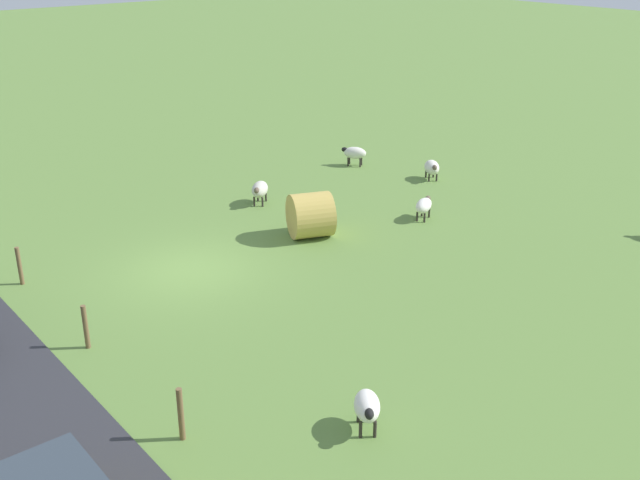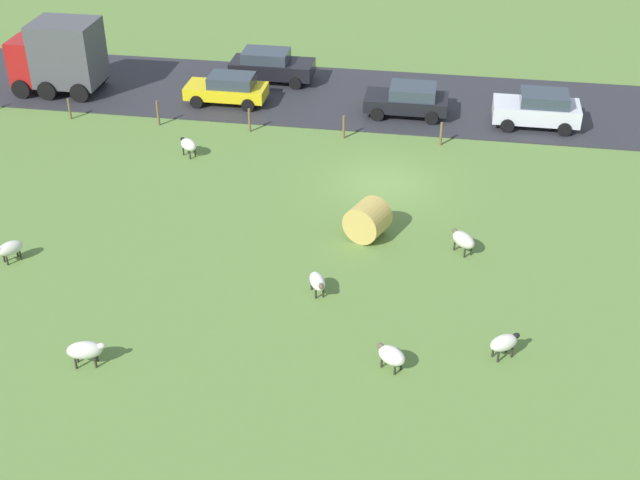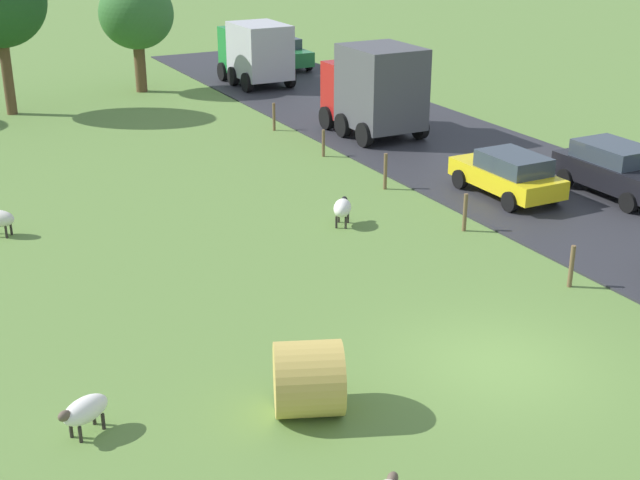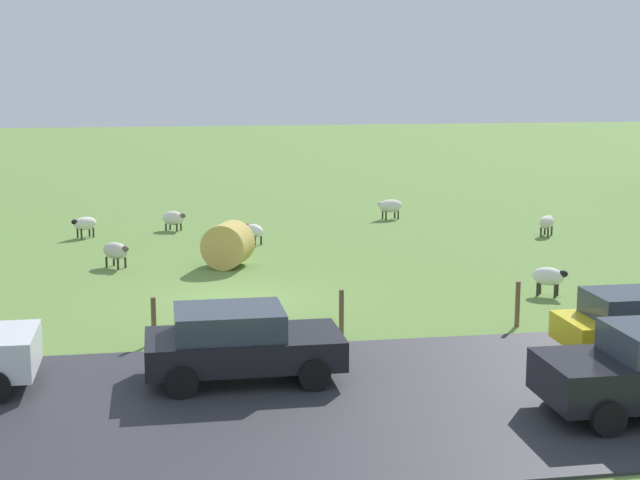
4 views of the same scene
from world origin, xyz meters
name	(u,v)px [view 3 (image 3 of 4)]	position (x,y,z in m)	size (l,w,h in m)	color
ground_plane	(496,363)	(0.00, 0.00, 0.00)	(160.00, 160.00, 0.00)	olive
sheep_0	(85,410)	(-8.33, 1.42, 0.49)	(1.10, 0.85, 0.74)	white
sheep_1	(342,208)	(1.14, 8.83, 0.55)	(0.96, 1.03, 0.82)	white
hay_bale_0	(309,379)	(-4.37, 0.18, 0.73)	(1.46, 1.46, 1.30)	tan
tree_1	(136,15)	(1.47, 30.48, 3.82)	(3.67, 3.67, 5.59)	brown
fence_post_1	(571,266)	(4.11, 2.28, 0.56)	(0.12, 0.12, 1.12)	brown
fence_post_2	(465,212)	(4.11, 6.75, 0.58)	(0.12, 0.12, 1.15)	brown
fence_post_3	(385,171)	(4.11, 11.23, 0.62)	(0.12, 0.12, 1.24)	brown
fence_post_4	(323,143)	(4.11, 15.71, 0.52)	(0.12, 0.12, 1.04)	brown
fence_post_5	(274,117)	(4.11, 20.19, 0.59)	(0.12, 0.12, 1.17)	brown
truck_0	(375,89)	(7.39, 17.44, 1.97)	(2.89, 4.37, 3.67)	#B21919
truck_1	(256,51)	(7.25, 29.20, 1.77)	(2.67, 4.54, 3.18)	#197F33
car_0	(282,52)	(10.46, 32.92, 0.93)	(2.16, 4.40, 1.68)	#237238
car_2	(618,169)	(10.47, 7.10, 0.92)	(2.12, 4.36, 1.65)	black
car_3	(508,174)	(7.17, 8.58, 0.83)	(1.96, 4.04, 1.48)	yellow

